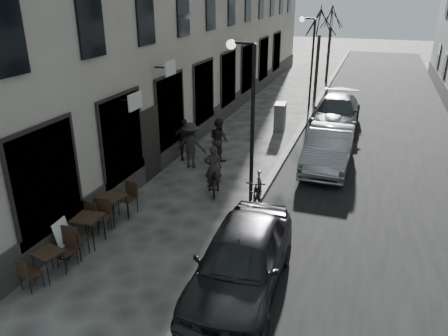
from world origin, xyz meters
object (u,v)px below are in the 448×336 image
Objects in this scene: bistro_set_b at (89,228)px; car_far at (336,112)px; sign_board at (65,241)px; bistro_set_a at (49,262)px; moped at (257,193)px; pedestrian_mid at (191,145)px; streetlamp_far at (309,54)px; pedestrian_near at (219,139)px; utility_cabinet at (280,117)px; tree_near at (320,22)px; car_mid at (329,148)px; car_near at (241,260)px; streetlamp_near at (247,107)px; bicycle at (213,177)px; bistro_set_c at (113,206)px; pedestrian_far at (184,139)px.

bistro_set_b is 0.32× the size of car_far.
bistro_set_b is 0.70m from sign_board.
bistro_set_a is 0.72× the size of moped.
pedestrian_mid is (0.41, 6.04, 0.38)m from bistro_set_b.
pedestrian_near is at bearing -103.57° from streetlamp_far.
car_far reaches higher than utility_cabinet.
bistro_set_a is at bearing -95.69° from bistro_set_b.
streetlamp_far is at bearing -91.38° from tree_near.
pedestrian_mid is 5.29m from car_mid.
tree_near reaches higher than bistro_set_b.
pedestrian_mid is (-0.73, -1.12, 0.04)m from pedestrian_near.
car_near is at bearing -96.64° from car_mid.
streetlamp_near reaches higher than moped.
sign_board is 5.41m from bicycle.
bistro_set_c is 0.38× the size of car_near.
car_far is (1.91, -2.59, -2.40)m from streetlamp_far.
moped is (3.36, -2.70, -0.29)m from pedestrian_mid.
streetlamp_far is 10.01m from pedestrian_far.
sign_board is 4.75m from car_near.
utility_cabinet is 6.24m from pedestrian_mid.
utility_cabinet is 0.71× the size of bicycle.
car_mid is (0.98, 8.31, -0.03)m from car_near.
bistro_set_c is 0.98× the size of pedestrian_mid.
car_mid reaches higher than utility_cabinet.
bistro_set_a is at bearing -76.76° from bistro_set_c.
utility_cabinet is at bearing -74.72° from pedestrian_near.
streetlamp_far reaches higher than car_far.
bicycle is at bearing 144.37° from moped.
pedestrian_near is (1.46, 7.76, 0.47)m from sign_board.
car_far is at bearing -53.60° from streetlamp_far.
bistro_set_b is at bearing 171.41° from car_near.
car_near is at bearing -9.17° from bistro_set_c.
bistro_set_b is 6.76m from pedestrian_far.
streetlamp_near is at bearing 45.63° from bistro_set_b.
pedestrian_near is 1.02× the size of pedestrian_far.
bistro_set_c is 0.38× the size of car_mid.
moped is at bearing -109.89° from car_mid.
tree_near is (0.07, 15.00, 1.50)m from streetlamp_near.
bistro_set_b is 9.50m from car_mid.
tree_near reaches higher than pedestrian_mid.
car_near is at bearing 145.80° from pedestrian_near.
utility_cabinet is at bearing 88.22° from bistro_set_c.
moped is (3.95, -3.41, -0.24)m from pedestrian_far.
car_far is (1.84, -5.59, -3.90)m from tree_near.
pedestrian_mid is at bearing -102.77° from tree_near.
car_mid is at bearing -155.23° from bicycle.
tree_near reaches higher than bistro_set_c.
bistro_set_a is at bearing -105.74° from utility_cabinet.
streetlamp_far is at bearing 84.99° from moped.
bistro_set_b is 4.73m from bicycle.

